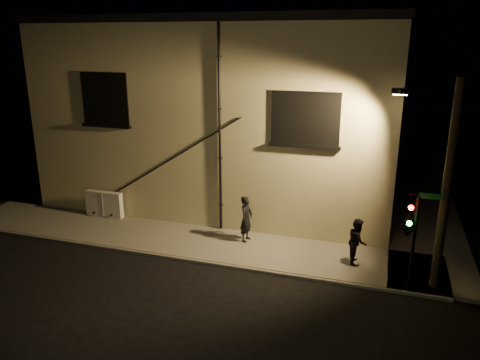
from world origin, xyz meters
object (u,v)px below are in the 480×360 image
(pedestrian_b, at_px, (357,241))
(traffic_signal, at_px, (409,225))
(utility_cabinet, at_px, (104,204))
(streetlamp_pole, at_px, (443,182))
(pedestrian_a, at_px, (246,219))

(pedestrian_b, distance_m, traffic_signal, 2.44)
(utility_cabinet, height_order, streetlamp_pole, streetlamp_pole)
(pedestrian_a, relative_size, streetlamp_pole, 0.27)
(utility_cabinet, height_order, pedestrian_b, pedestrian_b)
(pedestrian_b, xyz_separation_m, streetlamp_pole, (2.44, -0.89, 2.69))
(pedestrian_a, bearing_deg, traffic_signal, -100.04)
(pedestrian_a, xyz_separation_m, streetlamp_pole, (6.77, -1.50, 2.60))
(pedestrian_a, distance_m, pedestrian_b, 4.37)
(utility_cabinet, distance_m, traffic_signal, 13.11)
(traffic_signal, xyz_separation_m, streetlamp_pole, (0.88, 0.43, 1.37))
(traffic_signal, height_order, streetlamp_pole, streetlamp_pole)
(traffic_signal, bearing_deg, pedestrian_a, 161.80)
(utility_cabinet, xyz_separation_m, traffic_signal, (12.77, -2.51, 1.58))
(utility_cabinet, bearing_deg, pedestrian_a, -4.78)
(utility_cabinet, relative_size, pedestrian_b, 1.06)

